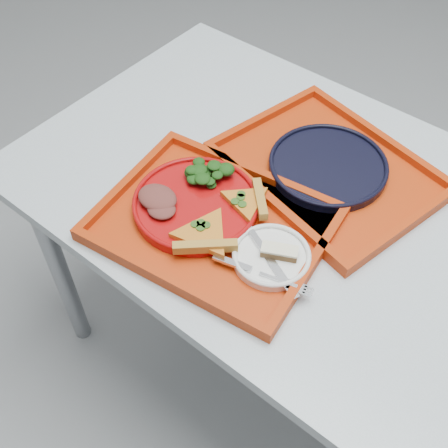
{
  "coord_description": "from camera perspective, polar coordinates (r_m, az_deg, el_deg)",
  "views": [
    {
      "loc": [
        0.21,
        -0.74,
        1.63
      ],
      "look_at": [
        -0.24,
        -0.18,
        0.78
      ],
      "focal_mm": 45.0,
      "sensor_mm": 36.0,
      "label": 1
    }
  ],
  "objects": [
    {
      "name": "ground",
      "position": [
        1.81,
        9.97,
        -16.42
      ],
      "size": [
        10.0,
        10.0,
        0.0
      ],
      "primitive_type": "plane",
      "color": "gray",
      "rests_on": "ground"
    },
    {
      "name": "dinner_plate",
      "position": [
        1.16,
        -2.87,
        1.94
      ],
      "size": [
        0.26,
        0.26,
        0.02
      ],
      "primitive_type": "cylinder",
      "color": "#9E0A0B",
      "rests_on": "tray_main"
    },
    {
      "name": "table",
      "position": [
        1.23,
        14.16,
        -3.51
      ],
      "size": [
        1.6,
        0.8,
        0.75
      ],
      "color": "#9BA7AE",
      "rests_on": "ground"
    },
    {
      "name": "salad_heap",
      "position": [
        1.19,
        -1.69,
        5.39
      ],
      "size": [
        0.09,
        0.08,
        0.04
      ],
      "primitive_type": "ellipsoid",
      "color": "black",
      "rests_on": "dinner_plate"
    },
    {
      "name": "fork",
      "position": [
        1.05,
        3.55,
        -4.95
      ],
      "size": [
        0.18,
        0.07,
        0.01
      ],
      "primitive_type": "cube",
      "rotation": [
        0.0,
        0.0,
        0.26
      ],
      "color": "silver",
      "rests_on": "side_plate"
    },
    {
      "name": "pizza_slice_b",
      "position": [
        1.15,
        2.25,
        2.46
      ],
      "size": [
        0.15,
        0.15,
        0.02
      ],
      "primitive_type": null,
      "rotation": [
        0.0,
        0.0,
        3.93
      ],
      "color": "gold",
      "rests_on": "dinner_plate"
    },
    {
      "name": "meat_portion",
      "position": [
        1.15,
        -6.78,
        2.68
      ],
      "size": [
        0.09,
        0.07,
        0.03
      ],
      "primitive_type": "ellipsoid",
      "color": "brown",
      "rests_on": "dinner_plate"
    },
    {
      "name": "pizza_slice_a",
      "position": [
        1.09,
        -1.99,
        -0.85
      ],
      "size": [
        0.18,
        0.19,
        0.02
      ],
      "primitive_type": null,
      "rotation": [
        0.0,
        0.0,
        2.31
      ],
      "color": "gold",
      "rests_on": "dinner_plate"
    },
    {
      "name": "navy_plate",
      "position": [
        1.26,
        10.51,
        5.73
      ],
      "size": [
        0.26,
        0.26,
        0.02
      ],
      "primitive_type": "cylinder",
      "color": "black",
      "rests_on": "tray_far"
    },
    {
      "name": "tray_main",
      "position": [
        1.15,
        -1.09,
        -0.14
      ],
      "size": [
        0.49,
        0.41,
        0.01
      ],
      "primitive_type": "cube",
      "rotation": [
        0.0,
        0.0,
        0.14
      ],
      "color": "#AC2D09",
      "rests_on": "table"
    },
    {
      "name": "dessert_bar",
      "position": [
        1.07,
        5.65,
        -2.8
      ],
      "size": [
        0.08,
        0.06,
        0.02
      ],
      "rotation": [
        0.0,
        0.0,
        0.47
      ],
      "color": "#53361B",
      "rests_on": "side_plate"
    },
    {
      "name": "tray_far",
      "position": [
        1.27,
        10.42,
        5.28
      ],
      "size": [
        0.52,
        0.44,
        0.01
      ],
      "primitive_type": "cube",
      "rotation": [
        0.0,
        0.0,
        -0.22
      ],
      "color": "#AC2D09",
      "rests_on": "table"
    },
    {
      "name": "side_plate",
      "position": [
        1.08,
        4.83,
        -3.41
      ],
      "size": [
        0.15,
        0.15,
        0.01
      ],
      "primitive_type": "cylinder",
      "color": "white",
      "rests_on": "tray_main"
    },
    {
      "name": "knife",
      "position": [
        1.06,
        4.77,
        -3.68
      ],
      "size": [
        0.18,
        0.09,
        0.01
      ],
      "primitive_type": "cube",
      "rotation": [
        0.0,
        0.0,
        -0.42
      ],
      "color": "silver",
      "rests_on": "side_plate"
    }
  ]
}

